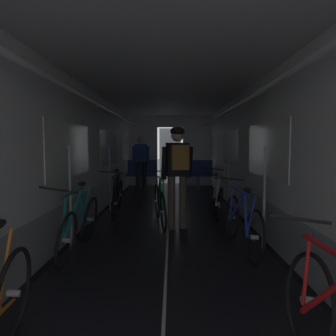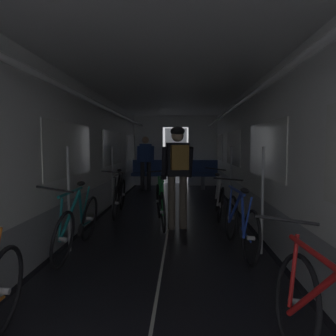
% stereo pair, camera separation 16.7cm
% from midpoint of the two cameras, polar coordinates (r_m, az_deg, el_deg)
% --- Properties ---
extents(train_car_shell, '(3.14, 12.34, 2.57)m').
position_cam_midpoint_polar(train_car_shell, '(5.54, 1.06, 7.08)').
color(train_car_shell, black).
rests_on(train_car_shell, ground).
extents(bench_seat_far_left, '(0.98, 0.51, 0.95)m').
position_cam_midpoint_polar(bench_seat_far_left, '(10.10, -3.39, -0.66)').
color(bench_seat_far_left, gray).
rests_on(bench_seat_far_left, ground).
extents(bench_seat_far_right, '(0.98, 0.51, 0.95)m').
position_cam_midpoint_polar(bench_seat_far_right, '(10.07, 6.84, -0.70)').
color(bench_seat_far_right, gray).
rests_on(bench_seat_far_right, ground).
extents(bicycle_black, '(0.44, 1.69, 0.95)m').
position_cam_midpoint_polar(bicycle_black, '(6.46, -8.15, -5.08)').
color(bicycle_black, black).
rests_on(bicycle_black, ground).
extents(bicycle_blue, '(0.44, 1.69, 0.95)m').
position_cam_midpoint_polar(bicycle_blue, '(4.33, 14.07, -9.78)').
color(bicycle_blue, black).
rests_on(bicycle_blue, ground).
extents(bicycle_teal, '(0.44, 1.69, 0.96)m').
position_cam_midpoint_polar(bicycle_teal, '(4.32, -15.10, -9.86)').
color(bicycle_teal, black).
rests_on(bicycle_teal, ground).
extents(bicycle_white, '(0.44, 1.69, 0.95)m').
position_cam_midpoint_polar(bicycle_white, '(6.28, 10.10, -5.38)').
color(bicycle_white, black).
rests_on(bicycle_white, ground).
extents(person_cyclist_aisle, '(0.56, 0.45, 1.73)m').
position_cam_midpoint_polar(person_cyclist_aisle, '(5.21, 2.71, 0.37)').
color(person_cyclist_aisle, brown).
rests_on(person_cyclist_aisle, ground).
extents(bicycle_green_in_aisle, '(0.44, 1.68, 0.94)m').
position_cam_midpoint_polar(bicycle_green_in_aisle, '(5.58, -0.49, -6.50)').
color(bicycle_green_in_aisle, black).
rests_on(bicycle_green_in_aisle, ground).
extents(person_standing_near_bench, '(0.53, 0.23, 1.69)m').
position_cam_midpoint_polar(person_standing_near_bench, '(9.70, -3.62, 1.55)').
color(person_standing_near_bench, '#2D2D33').
rests_on(person_standing_near_bench, ground).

